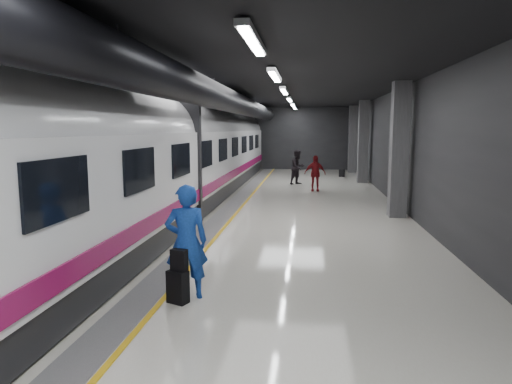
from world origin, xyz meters
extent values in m
plane|color=beige|center=(0.00, 0.00, 0.00)|extent=(40.00, 40.00, 0.00)
cube|color=black|center=(0.00, 0.00, 4.50)|extent=(10.00, 40.00, 0.02)
cube|color=#28282B|center=(0.00, 20.00, 2.25)|extent=(10.00, 0.02, 4.50)
cube|color=#28282B|center=(-5.00, 0.00, 2.25)|extent=(0.02, 40.00, 4.50)
cube|color=#28282B|center=(5.00, 0.00, 2.25)|extent=(0.02, 40.00, 4.50)
cube|color=slate|center=(-1.35, 0.00, 0.01)|extent=(0.65, 39.80, 0.01)
cube|color=yellow|center=(-0.95, 0.00, 0.01)|extent=(0.10, 39.80, 0.01)
cylinder|color=black|center=(-1.30, 0.00, 3.95)|extent=(0.80, 38.00, 0.80)
cube|color=silver|center=(0.60, -6.00, 4.40)|extent=(0.22, 2.60, 0.10)
cube|color=silver|center=(0.60, -1.00, 4.40)|extent=(0.22, 2.60, 0.10)
cube|color=silver|center=(0.60, 4.00, 4.40)|extent=(0.22, 2.60, 0.10)
cube|color=silver|center=(0.60, 9.00, 4.40)|extent=(0.22, 2.60, 0.10)
cube|color=silver|center=(0.60, 14.00, 4.40)|extent=(0.22, 2.60, 0.10)
cube|color=silver|center=(0.60, 18.00, 4.40)|extent=(0.22, 2.60, 0.10)
cube|color=#515154|center=(4.55, 2.00, 2.25)|extent=(0.55, 0.55, 4.50)
cube|color=#515154|center=(4.55, 12.00, 2.25)|extent=(0.55, 0.55, 4.50)
cube|color=#515154|center=(4.55, 18.00, 2.25)|extent=(0.55, 0.55, 4.50)
cube|color=black|center=(-3.25, 0.00, 0.35)|extent=(2.80, 38.00, 0.60)
cube|color=white|center=(-3.25, 0.00, 1.75)|extent=(2.90, 38.00, 2.20)
cylinder|color=white|center=(-3.25, 0.00, 2.70)|extent=(2.80, 38.00, 2.80)
cube|color=maroon|center=(-1.78, 0.00, 0.95)|extent=(0.04, 38.00, 0.35)
cube|color=black|center=(-3.25, 0.00, 2.00)|extent=(3.05, 0.25, 3.80)
cube|color=black|center=(-1.78, -8.00, 2.15)|extent=(0.05, 1.60, 0.85)
cube|color=black|center=(-1.78, -5.00, 2.15)|extent=(0.05, 1.60, 0.85)
cube|color=black|center=(-1.78, -2.00, 2.15)|extent=(0.05, 1.60, 0.85)
cube|color=black|center=(-1.78, 1.00, 2.15)|extent=(0.05, 1.60, 0.85)
cube|color=black|center=(-1.78, 4.00, 2.15)|extent=(0.05, 1.60, 0.85)
cube|color=black|center=(-1.78, 7.00, 2.15)|extent=(0.05, 1.60, 0.85)
cube|color=black|center=(-1.78, 10.00, 2.15)|extent=(0.05, 1.60, 0.85)
cube|color=black|center=(-1.78, 13.00, 2.15)|extent=(0.05, 1.60, 0.85)
cube|color=black|center=(-1.78, 16.00, 2.15)|extent=(0.05, 1.60, 0.85)
imported|color=blue|center=(-0.55, -6.15, 1.01)|extent=(0.85, 0.70, 2.02)
cube|color=black|center=(-0.65, -6.40, 0.28)|extent=(0.41, 0.34, 0.56)
cube|color=black|center=(-0.62, -6.37, 0.75)|extent=(0.31, 0.22, 0.37)
imported|color=black|center=(1.01, 10.74, 0.92)|extent=(1.13, 1.13, 1.85)
imported|color=maroon|center=(1.88, 8.16, 0.85)|extent=(1.01, 0.43, 1.70)
cube|color=black|center=(3.65, 14.93, 0.23)|extent=(0.37, 0.30, 0.46)
camera|label=1|loc=(1.52, -13.68, 2.96)|focal=32.00mm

